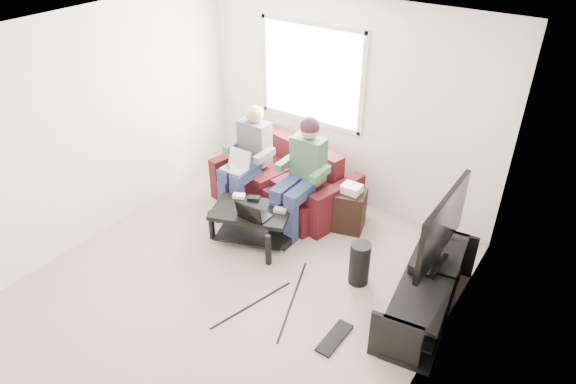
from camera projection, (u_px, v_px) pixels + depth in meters
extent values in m
plane|color=#BCAC92|center=(235.00, 288.00, 5.41)|extent=(4.50, 4.50, 0.00)
plane|color=white|center=(217.00, 41.00, 4.04)|extent=(4.50, 4.50, 0.00)
plane|color=white|center=(346.00, 105.00, 6.30)|extent=(4.50, 0.00, 4.50)
plane|color=white|center=(89.00, 130.00, 5.69)|extent=(0.00, 4.50, 4.50)
plane|color=white|center=(436.00, 262.00, 3.77)|extent=(0.00, 4.50, 4.50)
cube|color=white|center=(312.00, 74.00, 6.37)|extent=(1.40, 0.01, 1.20)
cube|color=silver|center=(311.00, 74.00, 6.37)|extent=(1.48, 0.04, 1.28)
cube|color=#441111|center=(285.00, 192.00, 6.67)|extent=(1.53, 1.03, 0.40)
cube|color=#441111|center=(299.00, 155.00, 6.68)|extent=(1.41, 0.49, 0.41)
cube|color=#441111|center=(238.00, 170.00, 6.99)|extent=(0.32, 0.86, 0.57)
cube|color=#441111|center=(337.00, 205.00, 6.25)|extent=(0.32, 0.86, 0.57)
cube|color=#441111|center=(262.00, 169.00, 6.69)|extent=(0.78, 0.76, 0.10)
cube|color=#441111|center=(307.00, 184.00, 6.35)|extent=(0.78, 0.76, 0.10)
cube|color=navy|center=(233.00, 170.00, 6.42)|extent=(0.16, 0.45, 0.14)
cube|color=navy|center=(246.00, 174.00, 6.33)|extent=(0.16, 0.45, 0.14)
cube|color=navy|center=(225.00, 198.00, 6.46)|extent=(0.13, 0.13, 0.50)
cube|color=navy|center=(238.00, 202.00, 6.37)|extent=(0.13, 0.13, 0.50)
cube|color=#5B5A60|center=(255.00, 142.00, 6.45)|extent=(0.40, 0.22, 0.55)
sphere|color=tan|center=(255.00, 114.00, 6.27)|extent=(0.22, 0.22, 0.22)
cube|color=navy|center=(286.00, 188.00, 6.04)|extent=(0.16, 0.45, 0.14)
cube|color=navy|center=(300.00, 194.00, 5.94)|extent=(0.16, 0.45, 0.14)
cube|color=navy|center=(277.00, 218.00, 6.08)|extent=(0.13, 0.13, 0.50)
cube|color=navy|center=(291.00, 224.00, 5.98)|extent=(0.13, 0.13, 0.50)
cube|color=#4D4F50|center=(308.00, 159.00, 6.07)|extent=(0.40, 0.22, 0.55)
sphere|color=tan|center=(310.00, 130.00, 5.89)|extent=(0.22, 0.22, 0.22)
sphere|color=#341A22|center=(310.00, 127.00, 5.87)|extent=(0.23, 0.23, 0.23)
cube|color=black|center=(251.00, 211.00, 5.90)|extent=(1.02, 0.81, 0.05)
cube|color=black|center=(252.00, 234.00, 6.07)|extent=(0.92, 0.71, 0.02)
cube|color=black|center=(212.00, 225.00, 6.04)|extent=(0.05, 0.05, 0.40)
cube|color=black|center=(268.00, 250.00, 5.64)|extent=(0.05, 0.05, 0.40)
cube|color=black|center=(238.00, 206.00, 6.38)|extent=(0.05, 0.05, 0.40)
cube|color=black|center=(293.00, 229.00, 5.98)|extent=(0.05, 0.05, 0.40)
cube|color=silver|center=(239.00, 196.00, 6.09)|extent=(0.16, 0.14, 0.04)
cube|color=black|center=(254.00, 198.00, 6.05)|extent=(0.16, 0.14, 0.04)
cube|color=gray|center=(280.00, 210.00, 5.83)|extent=(0.16, 0.13, 0.04)
cube|color=black|center=(431.00, 273.00, 4.87)|extent=(0.67, 1.59, 0.04)
cube|color=black|center=(427.00, 292.00, 4.99)|extent=(0.62, 1.53, 0.03)
cube|color=black|center=(424.00, 309.00, 5.11)|extent=(0.67, 1.59, 0.06)
cube|color=black|center=(395.00, 341.00, 4.47)|extent=(0.46, 0.10, 0.51)
cube|color=black|center=(453.00, 252.00, 5.52)|extent=(0.46, 0.10, 0.51)
cube|color=black|center=(435.00, 265.00, 4.92)|extent=(0.12, 0.40, 0.04)
cube|color=black|center=(437.00, 258.00, 4.88)|extent=(0.06, 0.06, 0.12)
cube|color=black|center=(443.00, 225.00, 4.67)|extent=(0.05, 1.10, 0.65)
cube|color=#E43577|center=(440.00, 224.00, 4.69)|extent=(0.01, 1.01, 0.58)
cube|color=black|center=(424.00, 258.00, 4.96)|extent=(0.12, 0.50, 0.10)
cylinder|color=#AF814B|center=(450.00, 232.00, 5.29)|extent=(0.08, 0.08, 0.12)
cube|color=silver|center=(412.00, 313.00, 4.69)|extent=(0.30, 0.22, 0.06)
cube|color=gray|center=(439.00, 271.00, 5.18)|extent=(0.34, 0.26, 0.08)
cube|color=black|center=(426.00, 291.00, 4.93)|extent=(0.38, 0.30, 0.07)
cylinder|color=black|center=(359.00, 263.00, 5.38)|extent=(0.22, 0.22, 0.49)
cube|color=black|center=(334.00, 338.00, 4.82)|extent=(0.16, 0.46, 0.03)
cube|color=black|center=(350.00, 210.00, 6.20)|extent=(0.35, 0.35, 0.51)
cube|color=silver|center=(352.00, 189.00, 6.04)|extent=(0.22, 0.18, 0.10)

